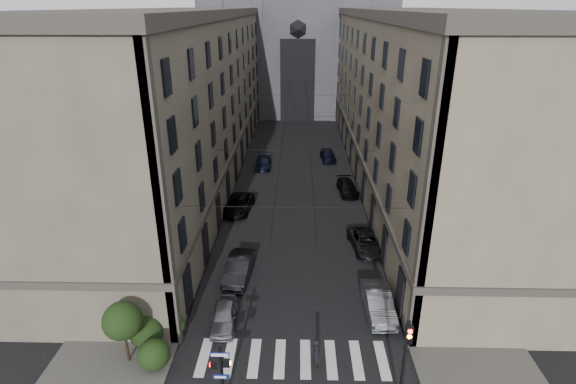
# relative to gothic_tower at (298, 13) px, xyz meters

# --- Properties ---
(sidewalk_left) EXTENTS (7.00, 80.00, 0.15)m
(sidewalk_left) POSITION_rel_gothic_tower_xyz_m (-10.50, -38.96, -17.72)
(sidewalk_left) COLOR #383533
(sidewalk_left) RESTS_ON ground
(sidewalk_right) EXTENTS (7.00, 80.00, 0.15)m
(sidewalk_right) POSITION_rel_gothic_tower_xyz_m (10.50, -38.96, -17.72)
(sidewalk_right) COLOR #383533
(sidewalk_right) RESTS_ON ground
(zebra_crossing) EXTENTS (11.00, 3.20, 0.01)m
(zebra_crossing) POSITION_rel_gothic_tower_xyz_m (0.00, -69.96, -17.79)
(zebra_crossing) COLOR beige
(zebra_crossing) RESTS_ON ground
(building_left) EXTENTS (13.60, 60.60, 18.85)m
(building_left) POSITION_rel_gothic_tower_xyz_m (-13.44, -38.96, -8.45)
(building_left) COLOR #4A4238
(building_left) RESTS_ON ground
(building_right) EXTENTS (13.60, 60.60, 18.85)m
(building_right) POSITION_rel_gothic_tower_xyz_m (13.44, -38.96, -8.45)
(building_right) COLOR brown
(building_right) RESTS_ON ground
(gothic_tower) EXTENTS (35.00, 23.00, 58.00)m
(gothic_tower) POSITION_rel_gothic_tower_xyz_m (0.00, 0.00, 0.00)
(gothic_tower) COLOR #2D2D33
(gothic_tower) RESTS_ON ground
(pedestrian_signal_left) EXTENTS (1.02, 0.38, 4.00)m
(pedestrian_signal_left) POSITION_rel_gothic_tower_xyz_m (-3.51, -73.46, -15.48)
(pedestrian_signal_left) COLOR black
(pedestrian_signal_left) RESTS_ON ground
(traffic_light_right) EXTENTS (0.34, 0.50, 5.20)m
(traffic_light_right) POSITION_rel_gothic_tower_xyz_m (5.60, -73.04, -14.51)
(traffic_light_right) COLOR black
(traffic_light_right) RESTS_ON ground
(shrub_cluster) EXTENTS (3.90, 4.40, 3.90)m
(shrub_cluster) POSITION_rel_gothic_tower_xyz_m (-8.72, -69.95, -16.00)
(shrub_cluster) COLOR black
(shrub_cluster) RESTS_ON sidewalk_left
(tram_wires) EXTENTS (14.00, 60.00, 0.43)m
(tram_wires) POSITION_rel_gothic_tower_xyz_m (0.00, -39.33, -10.55)
(tram_wires) COLOR black
(tram_wires) RESTS_ON ground
(car_left_near) EXTENTS (1.73, 4.01, 1.35)m
(car_left_near) POSITION_rel_gothic_tower_xyz_m (-4.47, -66.96, -17.13)
(car_left_near) COLOR slate
(car_left_near) RESTS_ON ground
(car_left_midnear) EXTENTS (2.11, 5.11, 1.65)m
(car_left_midnear) POSITION_rel_gothic_tower_xyz_m (-4.20, -61.57, -16.98)
(car_left_midnear) COLOR black
(car_left_midnear) RESTS_ON ground
(car_left_midfar) EXTENTS (3.07, 5.60, 1.49)m
(car_left_midfar) POSITION_rel_gothic_tower_xyz_m (-5.73, -49.62, -17.05)
(car_left_midfar) COLOR black
(car_left_midfar) RESTS_ON ground
(car_left_far) EXTENTS (1.99, 4.66, 1.34)m
(car_left_far) POSITION_rel_gothic_tower_xyz_m (-4.20, -36.39, -17.13)
(car_left_far) COLOR black
(car_left_far) RESTS_ON ground
(car_right_near) EXTENTS (1.89, 4.91, 1.60)m
(car_right_near) POSITION_rel_gothic_tower_xyz_m (5.66, -65.58, -17.00)
(car_right_near) COLOR slate
(car_right_near) RESTS_ON ground
(car_right_midnear) EXTENTS (2.88, 5.18, 1.37)m
(car_right_midnear) POSITION_rel_gothic_tower_xyz_m (6.00, -56.99, -17.11)
(car_right_midnear) COLOR black
(car_right_midnear) RESTS_ON ground
(car_right_midfar) EXTENTS (2.31, 4.82, 1.36)m
(car_right_midfar) POSITION_rel_gothic_tower_xyz_m (5.67, -44.71, -17.12)
(car_right_midfar) COLOR black
(car_right_midfar) RESTS_ON ground
(car_right_far) EXTENTS (2.19, 4.63, 1.53)m
(car_right_far) POSITION_rel_gothic_tower_xyz_m (4.20, -33.39, -17.03)
(car_right_far) COLOR black
(car_right_far) RESTS_ON ground
(pedestrian) EXTENTS (0.60, 0.78, 1.91)m
(pedestrian) POSITION_rel_gothic_tower_xyz_m (1.37, -70.57, -16.84)
(pedestrian) COLOR black
(pedestrian) RESTS_ON ground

